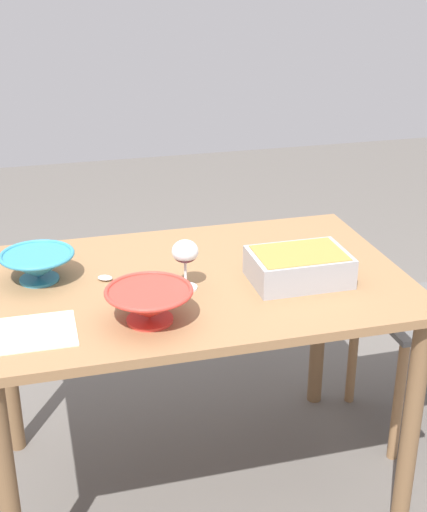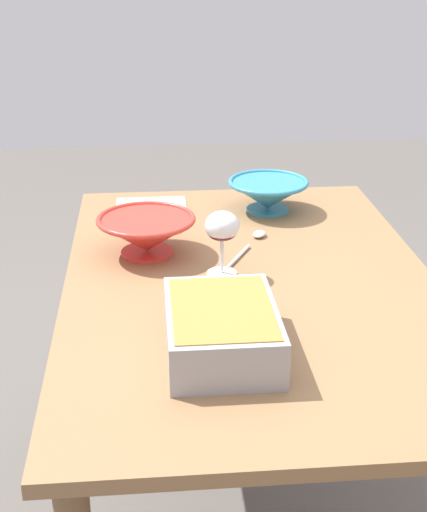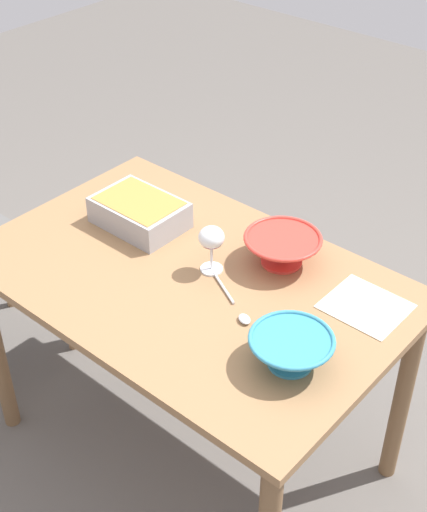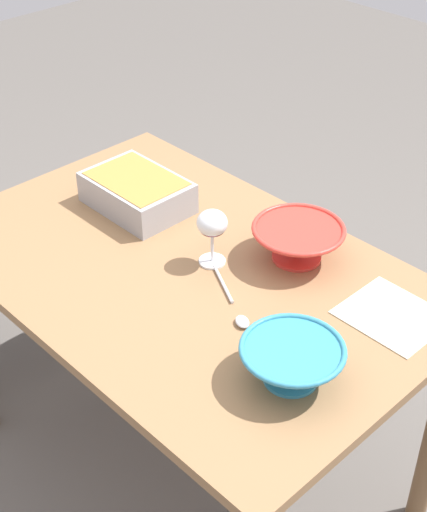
{
  "view_description": "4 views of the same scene",
  "coord_description": "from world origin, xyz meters",
  "px_view_note": "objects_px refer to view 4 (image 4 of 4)",
  "views": [
    {
      "loc": [
        -0.44,
        -1.89,
        1.68
      ],
      "look_at": [
        0.06,
        -0.02,
        0.83
      ],
      "focal_mm": 50.92,
      "sensor_mm": 36.0,
      "label": 1
    },
    {
      "loc": [
        1.48,
        -0.22,
        1.46
      ],
      "look_at": [
        0.01,
        -0.08,
        0.82
      ],
      "focal_mm": 52.91,
      "sensor_mm": 36.0,
      "label": 2
    },
    {
      "loc": [
        -1.16,
        1.24,
        2.07
      ],
      "look_at": [
        -0.08,
        -0.02,
        0.86
      ],
      "focal_mm": 51.57,
      "sensor_mm": 36.0,
      "label": 3
    },
    {
      "loc": [
        -1.13,
        1.0,
        1.88
      ],
      "look_at": [
        -0.06,
        -0.04,
        0.8
      ],
      "focal_mm": 53.37,
      "sensor_mm": 36.0,
      "label": 4
    }
  ],
  "objects_px": {
    "wine_glass": "(212,226)",
    "casserole_dish": "(137,191)",
    "mixing_bowl": "(292,361)",
    "serving_spoon": "(235,308)",
    "dining_table": "(186,300)",
    "small_bowl": "(298,241)",
    "napkin": "(392,315)"
  },
  "relations": [
    {
      "from": "mixing_bowl",
      "to": "napkin",
      "type": "relative_size",
      "value": 1.01
    },
    {
      "from": "casserole_dish",
      "to": "serving_spoon",
      "type": "height_order",
      "value": "casserole_dish"
    },
    {
      "from": "mixing_bowl",
      "to": "small_bowl",
      "type": "height_order",
      "value": "small_bowl"
    },
    {
      "from": "dining_table",
      "to": "serving_spoon",
      "type": "relative_size",
      "value": 5.58
    },
    {
      "from": "casserole_dish",
      "to": "wine_glass",
      "type": "bearing_deg",
      "value": 174.16
    },
    {
      "from": "wine_glass",
      "to": "casserole_dish",
      "type": "bearing_deg",
      "value": -5.84
    },
    {
      "from": "wine_glass",
      "to": "casserole_dish",
      "type": "relative_size",
      "value": 0.53
    },
    {
      "from": "napkin",
      "to": "casserole_dish",
      "type": "bearing_deg",
      "value": 8.68
    },
    {
      "from": "mixing_bowl",
      "to": "serving_spoon",
      "type": "relative_size",
      "value": 0.96
    },
    {
      "from": "casserole_dish",
      "to": "napkin",
      "type": "xyz_separation_m",
      "value": [
        -0.76,
        -0.12,
        -0.05
      ]
    },
    {
      "from": "dining_table",
      "to": "mixing_bowl",
      "type": "height_order",
      "value": "mixing_bowl"
    },
    {
      "from": "wine_glass",
      "to": "napkin",
      "type": "bearing_deg",
      "value": -160.82
    },
    {
      "from": "dining_table",
      "to": "small_bowl",
      "type": "height_order",
      "value": "small_bowl"
    },
    {
      "from": "dining_table",
      "to": "small_bowl",
      "type": "bearing_deg",
      "value": -126.73
    },
    {
      "from": "serving_spoon",
      "to": "napkin",
      "type": "relative_size",
      "value": 1.05
    },
    {
      "from": "dining_table",
      "to": "small_bowl",
      "type": "relative_size",
      "value": 5.44
    },
    {
      "from": "wine_glass",
      "to": "napkin",
      "type": "xyz_separation_m",
      "value": [
        -0.43,
        -0.15,
        -0.11
      ]
    },
    {
      "from": "wine_glass",
      "to": "small_bowl",
      "type": "distance_m",
      "value": 0.22
    },
    {
      "from": "wine_glass",
      "to": "casserole_dish",
      "type": "distance_m",
      "value": 0.34
    },
    {
      "from": "wine_glass",
      "to": "casserole_dish",
      "type": "xyz_separation_m",
      "value": [
        0.33,
        -0.03,
        -0.06
      ]
    },
    {
      "from": "wine_glass",
      "to": "serving_spoon",
      "type": "bearing_deg",
      "value": 151.87
    },
    {
      "from": "mixing_bowl",
      "to": "serving_spoon",
      "type": "distance_m",
      "value": 0.25
    },
    {
      "from": "serving_spoon",
      "to": "wine_glass",
      "type": "bearing_deg",
      "value": -28.13
    },
    {
      "from": "dining_table",
      "to": "serving_spoon",
      "type": "xyz_separation_m",
      "value": [
        -0.21,
        0.03,
        0.11
      ]
    },
    {
      "from": "casserole_dish",
      "to": "napkin",
      "type": "distance_m",
      "value": 0.77
    },
    {
      "from": "casserole_dish",
      "to": "dining_table",
      "type": "bearing_deg",
      "value": 162.33
    },
    {
      "from": "small_bowl",
      "to": "mixing_bowl",
      "type": "bearing_deg",
      "value": 129.24
    },
    {
      "from": "dining_table",
      "to": "serving_spoon",
      "type": "bearing_deg",
      "value": 171.44
    },
    {
      "from": "mixing_bowl",
      "to": "wine_glass",
      "type": "bearing_deg",
      "value": -22.33
    },
    {
      "from": "casserole_dish",
      "to": "mixing_bowl",
      "type": "relative_size",
      "value": 1.29
    },
    {
      "from": "dining_table",
      "to": "mixing_bowl",
      "type": "relative_size",
      "value": 5.8
    },
    {
      "from": "dining_table",
      "to": "mixing_bowl",
      "type": "distance_m",
      "value": 0.48
    }
  ]
}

